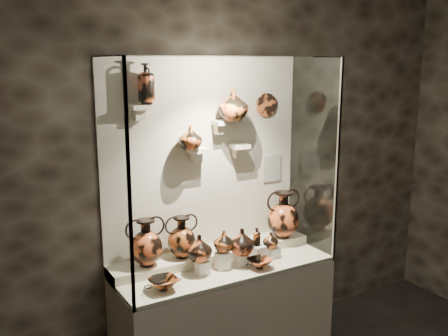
{
  "coord_description": "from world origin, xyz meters",
  "views": [
    {
      "loc": [
        -1.83,
        -0.91,
        2.36
      ],
      "look_at": [
        0.05,
        2.27,
        1.57
      ],
      "focal_mm": 40.0,
      "sensor_mm": 36.0,
      "label": 1
    }
  ],
  "objects_px": {
    "jug_c": "(242,242)",
    "ovoid_vase_b": "(233,105)",
    "lekythos_small": "(257,236)",
    "kylix_right": "(260,263)",
    "lekythos_tall": "(146,81)",
    "ovoid_vase_a": "(190,138)",
    "amphora_right": "(283,214)",
    "kylix_left": "(163,283)",
    "jug_a": "(199,248)",
    "amphora_left": "(146,242)",
    "amphora_mid": "(182,237)",
    "jug_e": "(270,240)",
    "jug_b": "(224,241)"
  },
  "relations": [
    {
      "from": "jug_c",
      "to": "ovoid_vase_b",
      "type": "bearing_deg",
      "value": 94.87
    },
    {
      "from": "lekythos_small",
      "to": "kylix_right",
      "type": "relative_size",
      "value": 0.71
    },
    {
      "from": "lekythos_tall",
      "to": "ovoid_vase_a",
      "type": "bearing_deg",
      "value": 22.09
    },
    {
      "from": "amphora_right",
      "to": "kylix_left",
      "type": "xyz_separation_m",
      "value": [
        -1.23,
        -0.28,
        -0.22
      ]
    },
    {
      "from": "jug_a",
      "to": "ovoid_vase_b",
      "type": "height_order",
      "value": "ovoid_vase_b"
    },
    {
      "from": "kylix_left",
      "to": "kylix_right",
      "type": "xyz_separation_m",
      "value": [
        0.78,
        -0.03,
        -0.01
      ]
    },
    {
      "from": "lekythos_tall",
      "to": "kylix_left",
      "type": "bearing_deg",
      "value": -76.43
    },
    {
      "from": "lekythos_small",
      "to": "ovoid_vase_b",
      "type": "bearing_deg",
      "value": 131.95
    },
    {
      "from": "ovoid_vase_a",
      "to": "lekythos_tall",
      "type": "bearing_deg",
      "value": 159.63
    },
    {
      "from": "jug_a",
      "to": "kylix_left",
      "type": "distance_m",
      "value": 0.39
    },
    {
      "from": "jug_c",
      "to": "ovoid_vase_b",
      "type": "xyz_separation_m",
      "value": [
        0.07,
        0.24,
        1.02
      ]
    },
    {
      "from": "kylix_left",
      "to": "lekythos_tall",
      "type": "relative_size",
      "value": 0.79
    },
    {
      "from": "kylix_left",
      "to": "amphora_left",
      "type": "bearing_deg",
      "value": 85.83
    },
    {
      "from": "amphora_mid",
      "to": "ovoid_vase_a",
      "type": "distance_m",
      "value": 0.76
    },
    {
      "from": "kylix_right",
      "to": "ovoid_vase_b",
      "type": "relative_size",
      "value": 0.95
    },
    {
      "from": "jug_e",
      "to": "lekythos_small",
      "type": "height_order",
      "value": "lekythos_small"
    },
    {
      "from": "amphora_left",
      "to": "jug_c",
      "type": "relative_size",
      "value": 1.74
    },
    {
      "from": "amphora_mid",
      "to": "jug_c",
      "type": "distance_m",
      "value": 0.46
    },
    {
      "from": "jug_c",
      "to": "jug_e",
      "type": "relative_size",
      "value": 1.56
    },
    {
      "from": "jug_a",
      "to": "ovoid_vase_b",
      "type": "distance_m",
      "value": 1.11
    },
    {
      "from": "amphora_left",
      "to": "kylix_right",
      "type": "xyz_separation_m",
      "value": [
        0.78,
        -0.33,
        -0.2
      ]
    },
    {
      "from": "jug_c",
      "to": "ovoid_vase_a",
      "type": "relative_size",
      "value": 1.12
    },
    {
      "from": "amphora_right",
      "to": "lekythos_tall",
      "type": "height_order",
      "value": "lekythos_tall"
    },
    {
      "from": "amphora_mid",
      "to": "lekythos_tall",
      "type": "distance_m",
      "value": 1.19
    },
    {
      "from": "ovoid_vase_b",
      "to": "jug_c",
      "type": "bearing_deg",
      "value": -100.55
    },
    {
      "from": "jug_a",
      "to": "lekythos_tall",
      "type": "relative_size",
      "value": 0.61
    },
    {
      "from": "amphora_mid",
      "to": "jug_a",
      "type": "distance_m",
      "value": 0.2
    },
    {
      "from": "lekythos_small",
      "to": "lekythos_tall",
      "type": "xyz_separation_m",
      "value": [
        -0.78,
        0.25,
        1.2
      ]
    },
    {
      "from": "amphora_right",
      "to": "kylix_right",
      "type": "distance_m",
      "value": 0.59
    },
    {
      "from": "amphora_mid",
      "to": "ovoid_vase_b",
      "type": "xyz_separation_m",
      "value": [
        0.46,
        0.01,
        0.98
      ]
    },
    {
      "from": "lekythos_tall",
      "to": "jug_b",
      "type": "bearing_deg",
      "value": -3.26
    },
    {
      "from": "kylix_left",
      "to": "jug_e",
      "type": "bearing_deg",
      "value": 2.38
    },
    {
      "from": "amphora_right",
      "to": "lekythos_tall",
      "type": "bearing_deg",
      "value": -165.35
    },
    {
      "from": "amphora_mid",
      "to": "kylix_right",
      "type": "height_order",
      "value": "amphora_mid"
    },
    {
      "from": "jug_a",
      "to": "jug_b",
      "type": "distance_m",
      "value": 0.21
    },
    {
      "from": "lekythos_tall",
      "to": "ovoid_vase_b",
      "type": "height_order",
      "value": "lekythos_tall"
    },
    {
      "from": "amphora_mid",
      "to": "kylix_right",
      "type": "xyz_separation_m",
      "value": [
        0.48,
        -0.34,
        -0.19
      ]
    },
    {
      "from": "amphora_mid",
      "to": "ovoid_vase_b",
      "type": "bearing_deg",
      "value": 16.87
    },
    {
      "from": "jug_a",
      "to": "lekythos_tall",
      "type": "distance_m",
      "value": 1.26
    },
    {
      "from": "amphora_right",
      "to": "ovoid_vase_a",
      "type": "bearing_deg",
      "value": -166.13
    },
    {
      "from": "amphora_left",
      "to": "amphora_mid",
      "type": "xyz_separation_m",
      "value": [
        0.29,
        0.01,
        -0.02
      ]
    },
    {
      "from": "amphora_left",
      "to": "jug_e",
      "type": "bearing_deg",
      "value": -22.43
    },
    {
      "from": "amphora_right",
      "to": "jug_a",
      "type": "bearing_deg",
      "value": -150.54
    },
    {
      "from": "amphora_mid",
      "to": "lekythos_small",
      "type": "relative_size",
      "value": 1.99
    },
    {
      "from": "kylix_left",
      "to": "kylix_right",
      "type": "height_order",
      "value": "kylix_left"
    },
    {
      "from": "jug_c",
      "to": "lekythos_small",
      "type": "distance_m",
      "value": 0.16
    },
    {
      "from": "jug_c",
      "to": "amphora_left",
      "type": "bearing_deg",
      "value": -177.07
    },
    {
      "from": "jug_e",
      "to": "ovoid_vase_b",
      "type": "bearing_deg",
      "value": 113.97
    },
    {
      "from": "kylix_left",
      "to": "ovoid_vase_a",
      "type": "bearing_deg",
      "value": 37.74
    },
    {
      "from": "kylix_left",
      "to": "kylix_right",
      "type": "bearing_deg",
      "value": -5.9
    }
  ]
}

